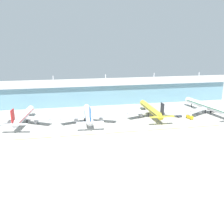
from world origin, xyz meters
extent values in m
plane|color=#A8A59E|center=(0.00, 0.00, 0.00)|extent=(600.00, 600.00, 0.00)
cube|color=#6693A8|center=(0.00, 105.08, 10.98)|extent=(280.00, 28.00, 21.95)
cube|color=silver|center=(0.00, 105.08, 22.85)|extent=(288.00, 34.00, 1.80)
cylinder|color=silver|center=(-56.00, 99.48, 28.25)|extent=(0.90, 0.90, 9.00)
cylinder|color=silver|center=(0.00, 99.48, 28.25)|extent=(0.90, 0.90, 9.00)
cylinder|color=silver|center=(56.00, 99.48, 28.25)|extent=(0.90, 0.90, 9.00)
cylinder|color=silver|center=(112.00, 99.48, 28.25)|extent=(0.90, 0.90, 9.00)
cylinder|color=white|center=(-80.83, 43.97, 6.50)|extent=(13.25, 48.52, 5.80)
cone|color=white|center=(-76.76, 69.76, 6.50)|extent=(6.07, 4.81, 5.51)
cone|color=white|center=(-85.06, 17.20, 7.70)|extent=(5.90, 7.32, 5.72)
cube|color=red|center=(-84.90, 18.19, 14.15)|extent=(1.69, 6.43, 9.50)
cube|color=white|center=(-90.42, 18.55, 7.50)|extent=(10.38, 4.72, 0.36)
cube|color=white|center=(-79.55, 16.84, 7.50)|extent=(10.38, 4.72, 0.36)
cube|color=#B7BABF|center=(-93.37, 41.48, 5.20)|extent=(24.92, 12.03, 0.70)
cylinder|color=gray|center=(-91.96, 42.71, 2.40)|extent=(3.86, 4.94, 3.20)
cube|color=#B7BABF|center=(-69.67, 37.73, 5.20)|extent=(24.08, 18.18, 0.70)
cylinder|color=gray|center=(-70.63, 39.34, 2.40)|extent=(3.86, 4.94, 3.20)
cylinder|color=black|center=(-78.01, 61.83, 1.80)|extent=(0.70, 0.70, 3.60)
cylinder|color=black|center=(-84.46, 41.51, 1.80)|extent=(1.10, 1.10, 3.60)
cylinder|color=black|center=(-78.14, 40.51, 1.80)|extent=(1.10, 1.10, 3.60)
cube|color=red|center=(-80.83, 43.97, 6.90)|extent=(12.54, 43.77, 0.60)
cylinder|color=white|center=(-26.49, 38.29, 6.50)|extent=(8.20, 48.50, 5.80)
cone|color=white|center=(-25.19, 64.39, 6.50)|extent=(5.70, 4.27, 5.51)
cone|color=white|center=(-27.85, 11.19, 7.70)|extent=(5.25, 6.87, 5.72)
cube|color=#19519E|center=(-27.80, 12.19, 14.15)|extent=(1.02, 6.43, 9.50)
cube|color=white|center=(-33.31, 11.97, 7.50)|extent=(10.15, 3.70, 0.36)
cube|color=white|center=(-22.33, 11.42, 7.50)|extent=(10.15, 3.70, 0.36)
cube|color=#B7BABF|center=(-38.70, 34.47, 5.20)|extent=(24.90, 14.29, 0.70)
cylinder|color=gray|center=(-37.43, 35.85, 2.40)|extent=(3.42, 4.65, 3.20)
cube|color=#B7BABF|center=(-14.73, 33.27, 5.20)|extent=(24.63, 16.26, 0.70)
cylinder|color=gray|center=(-15.85, 34.77, 2.40)|extent=(3.42, 4.65, 3.20)
cylinder|color=black|center=(-25.59, 56.37, 1.80)|extent=(0.70, 0.70, 3.60)
cylinder|color=black|center=(-29.84, 35.46, 1.80)|extent=(1.10, 1.10, 3.60)
cylinder|color=black|center=(-23.45, 35.14, 1.80)|extent=(1.10, 1.10, 3.60)
cube|color=#19519E|center=(-26.49, 38.29, 6.90)|extent=(8.00, 43.68, 0.60)
cylinder|color=yellow|center=(32.66, 43.04, 6.50)|extent=(6.90, 52.40, 5.80)
cone|color=yellow|center=(33.26, 71.17, 6.50)|extent=(5.59, 4.12, 5.51)
cone|color=yellow|center=(32.05, 13.90, 7.70)|extent=(5.07, 6.73, 5.72)
cube|color=black|center=(32.07, 14.90, 14.15)|extent=(0.83, 6.41, 9.50)
cube|color=yellow|center=(26.56, 14.51, 7.50)|extent=(10.07, 3.41, 0.36)
cube|color=yellow|center=(37.56, 14.28, 7.50)|extent=(10.07, 3.41, 0.36)
cube|color=#B7BABF|center=(20.57, 38.86, 5.20)|extent=(24.85, 14.88, 0.70)
cylinder|color=gray|center=(21.80, 40.28, 2.40)|extent=(3.29, 4.57, 3.20)
cube|color=#B7BABF|center=(44.57, 38.36, 5.20)|extent=(24.74, 15.71, 0.70)
cylinder|color=gray|center=(43.40, 39.83, 2.40)|extent=(3.29, 4.57, 3.20)
cylinder|color=black|center=(33.08, 62.64, 1.80)|extent=(0.70, 0.70, 3.60)
cylinder|color=black|center=(29.40, 40.10, 1.80)|extent=(1.10, 1.10, 3.60)
cylinder|color=black|center=(35.80, 39.97, 1.80)|extent=(1.10, 1.10, 3.60)
cube|color=black|center=(32.66, 43.04, 6.90)|extent=(6.83, 47.17, 0.60)
cylinder|color=silver|center=(90.14, 43.28, 6.50)|extent=(15.05, 60.40, 5.80)
cone|color=silver|center=(85.17, 75.01, 6.50)|extent=(6.06, 4.80, 5.51)
cube|color=#B7BABF|center=(78.97, 37.05, 5.20)|extent=(24.09, 18.16, 0.70)
cylinder|color=gray|center=(79.93, 38.66, 2.40)|extent=(3.86, 4.94, 3.20)
cube|color=#B7BABF|center=(102.68, 40.76, 5.20)|extent=(24.92, 12.06, 0.70)
cylinder|color=gray|center=(101.27, 42.00, 2.40)|extent=(3.86, 4.94, 3.20)
cylinder|color=black|center=(86.64, 65.59, 1.80)|extent=(0.70, 0.70, 3.60)
cylinder|color=black|center=(87.44, 39.82, 1.80)|extent=(1.10, 1.10, 3.60)
cylinder|color=black|center=(93.76, 40.81, 1.80)|extent=(1.10, 1.10, 3.60)
cube|color=#146B38|center=(90.14, 43.28, 6.90)|extent=(14.15, 54.46, 0.60)
cube|color=yellow|center=(-71.00, 4.79, 0.02)|extent=(28.00, 0.70, 0.04)
cube|color=yellow|center=(-37.00, 4.79, 0.02)|extent=(28.00, 0.70, 0.04)
cube|color=yellow|center=(-3.00, 4.79, 0.02)|extent=(28.00, 0.70, 0.04)
cube|color=yellow|center=(31.00, 4.79, 0.02)|extent=(28.00, 0.70, 0.04)
cube|color=yellow|center=(65.00, 4.79, 0.02)|extent=(28.00, 0.70, 0.04)
cube|color=#333842|center=(56.90, 33.02, 1.15)|extent=(4.82, 3.30, 1.40)
cylinder|color=black|center=(58.17, 34.41, 0.45)|extent=(0.95, 0.54, 0.90)
cylinder|color=black|center=(58.63, 32.30, 0.45)|extent=(0.95, 0.54, 0.90)
cylinder|color=black|center=(55.16, 33.74, 0.45)|extent=(0.95, 0.54, 0.90)
cylinder|color=black|center=(55.63, 31.63, 0.45)|extent=(0.95, 0.54, 0.90)
cube|color=gold|center=(63.87, 26.60, 1.75)|extent=(3.94, 7.57, 2.60)
cylinder|color=silver|center=(63.71, 27.38, 3.95)|extent=(2.73, 4.31, 2.00)
cylinder|color=black|center=(65.50, 24.35, 0.45)|extent=(0.52, 0.95, 0.90)
cylinder|color=black|center=(63.20, 23.90, 0.45)|extent=(0.52, 0.95, 0.90)
cylinder|color=black|center=(64.53, 29.30, 0.45)|extent=(0.52, 0.95, 0.90)
cylinder|color=black|center=(62.23, 28.85, 0.45)|extent=(0.52, 0.95, 0.90)
cube|color=silver|center=(66.85, 32.13, 1.25)|extent=(3.85, 3.78, 1.60)
cube|color=silver|center=(66.85, 32.13, 2.40)|extent=(3.59, 3.53, 0.16)
cylinder|color=black|center=(66.49, 30.67, 0.45)|extent=(0.89, 0.87, 0.90)
cylinder|color=black|center=(65.38, 31.85, 0.45)|extent=(0.89, 0.87, 0.90)
cylinder|color=black|center=(68.32, 32.41, 0.45)|extent=(0.89, 0.87, 0.90)
cylinder|color=black|center=(67.21, 33.58, 0.45)|extent=(0.89, 0.87, 0.90)
camera|label=1|loc=(-48.78, -174.40, 67.62)|focal=40.82mm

